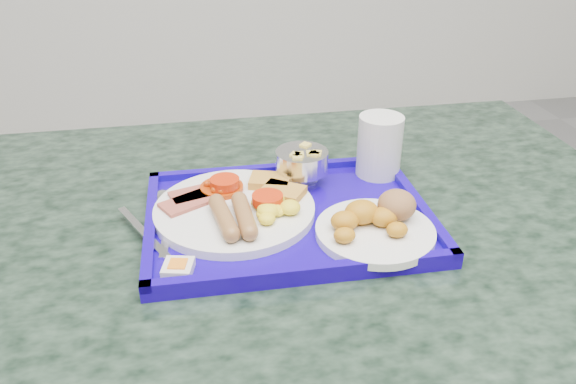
# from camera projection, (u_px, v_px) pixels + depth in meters

# --- Properties ---
(table) EXTENTS (1.30, 0.87, 0.81)m
(table) POSITION_uv_depth(u_px,v_px,m) (263.00, 321.00, 0.98)
(table) COLOR gray
(table) RESTS_ON floor
(tray) EXTENTS (0.43, 0.32, 0.03)m
(tray) POSITION_uv_depth(u_px,v_px,m) (288.00, 218.00, 0.87)
(tray) COLOR #160397
(tray) RESTS_ON table
(main_plate) EXTENTS (0.25, 0.25, 0.04)m
(main_plate) POSITION_uv_depth(u_px,v_px,m) (240.00, 206.00, 0.86)
(main_plate) COLOR silver
(main_plate) RESTS_ON tray
(bread_plate) EXTENTS (0.17, 0.17, 0.06)m
(bread_plate) POSITION_uv_depth(u_px,v_px,m) (377.00, 223.00, 0.81)
(bread_plate) COLOR silver
(bread_plate) RESTS_ON tray
(fruit_bowl) EXTENTS (0.09, 0.09, 0.06)m
(fruit_bowl) POSITION_uv_depth(u_px,v_px,m) (302.00, 162.00, 0.94)
(fruit_bowl) COLOR silver
(fruit_bowl) RESTS_ON tray
(juice_cup) EXTENTS (0.08, 0.08, 0.11)m
(juice_cup) POSITION_uv_depth(u_px,v_px,m) (380.00, 144.00, 0.96)
(juice_cup) COLOR silver
(juice_cup) RESTS_ON tray
(spoon) EXTENTS (0.04, 0.19, 0.01)m
(spoon) POSITION_uv_depth(u_px,v_px,m) (164.00, 206.00, 0.88)
(spoon) COLOR silver
(spoon) RESTS_ON tray
(knife) EXTENTS (0.08, 0.15, 0.00)m
(knife) POSITION_uv_depth(u_px,v_px,m) (143.00, 231.00, 0.82)
(knife) COLOR silver
(knife) RESTS_ON tray
(jam_packet) EXTENTS (0.05, 0.05, 0.02)m
(jam_packet) POSITION_uv_depth(u_px,v_px,m) (178.00, 268.00, 0.73)
(jam_packet) COLOR silver
(jam_packet) RESTS_ON tray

